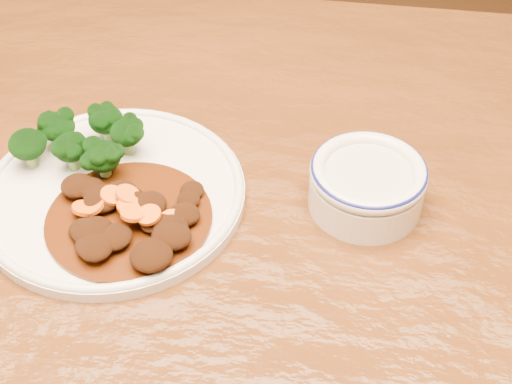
# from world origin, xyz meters

# --- Properties ---
(dining_table) EXTENTS (1.55, 0.98, 0.75)m
(dining_table) POSITION_xyz_m (-0.00, 0.00, 0.67)
(dining_table) COLOR #572C0F
(dining_table) RESTS_ON ground
(dinner_plate) EXTENTS (0.25, 0.25, 0.02)m
(dinner_plate) POSITION_xyz_m (-0.11, 0.04, 0.76)
(dinner_plate) COLOR silver
(dinner_plate) RESTS_ON dining_table
(broccoli_florets) EXTENTS (0.12, 0.09, 0.04)m
(broccoli_florets) POSITION_xyz_m (-0.16, 0.08, 0.79)
(broccoli_florets) COLOR #76A455
(broccoli_florets) RESTS_ON dinner_plate
(mince_stew) EXTENTS (0.15, 0.15, 0.03)m
(mince_stew) POSITION_xyz_m (-0.08, -0.01, 0.77)
(mince_stew) COLOR #471E07
(mince_stew) RESTS_ON dinner_plate
(dip_bowl) EXTENTS (0.11, 0.11, 0.05)m
(dip_bowl) POSITION_xyz_m (0.12, 0.08, 0.78)
(dip_bowl) COLOR silver
(dip_bowl) RESTS_ON dining_table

